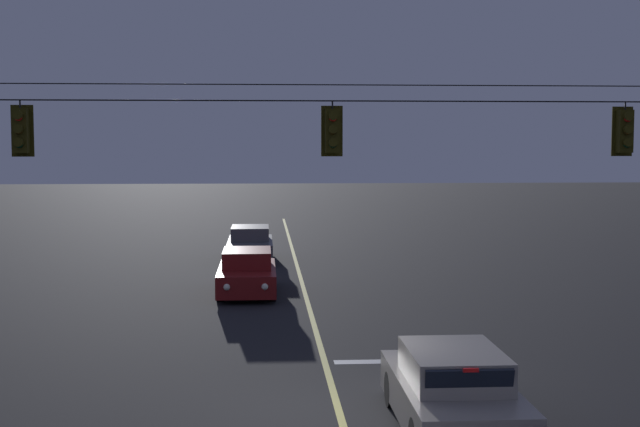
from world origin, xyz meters
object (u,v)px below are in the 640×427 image
at_px(car_oncoming_lead, 247,273).
at_px(traffic_light_left_inner, 332,131).
at_px(traffic_light_centre, 625,131).
at_px(car_oncoming_trailing, 250,245).
at_px(traffic_light_leftmost, 20,130).
at_px(car_waiting_near_lane, 452,392).

bearing_deg(car_oncoming_lead, traffic_light_left_inner, -76.32).
distance_m(traffic_light_centre, car_oncoming_trailing, 18.96).
height_order(car_oncoming_lead, car_oncoming_trailing, same).
distance_m(traffic_light_leftmost, car_oncoming_lead, 10.57).
height_order(traffic_light_centre, car_oncoming_lead, traffic_light_centre).
height_order(traffic_light_left_inner, car_oncoming_trailing, traffic_light_left_inner).
bearing_deg(car_oncoming_trailing, traffic_light_left_inner, -82.82).
height_order(traffic_light_left_inner, car_waiting_near_lane, traffic_light_left_inner).
distance_m(traffic_light_leftmost, car_waiting_near_lane, 10.75).
height_order(traffic_light_leftmost, traffic_light_left_inner, same).
bearing_deg(car_oncoming_trailing, traffic_light_centre, -62.01).
height_order(traffic_light_left_inner, traffic_light_centre, same).
distance_m(traffic_light_centre, car_waiting_near_lane, 8.47).
bearing_deg(car_waiting_near_lane, traffic_light_left_inner, 106.85).
relative_size(traffic_light_left_inner, traffic_light_centre, 1.00).
bearing_deg(traffic_light_leftmost, traffic_light_left_inner, 0.00).
xyz_separation_m(car_waiting_near_lane, car_oncoming_lead, (-3.62, 13.61, -0.00)).
xyz_separation_m(traffic_light_leftmost, car_oncoming_trailing, (4.68, 16.29, -4.39)).
bearing_deg(traffic_light_leftmost, car_oncoming_trailing, 73.96).
bearing_deg(traffic_light_left_inner, traffic_light_leftmost, 180.00).
relative_size(traffic_light_leftmost, traffic_light_left_inner, 1.00).
xyz_separation_m(traffic_light_left_inner, car_oncoming_lead, (-2.04, 8.40, -4.39)).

